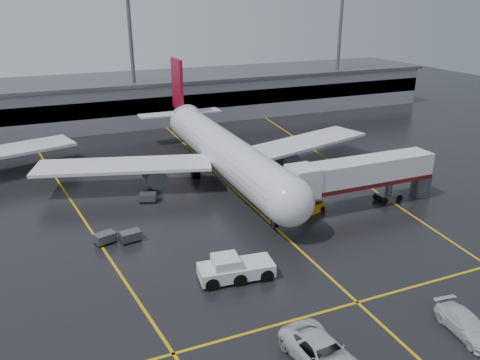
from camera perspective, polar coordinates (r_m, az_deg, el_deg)
name	(u,v)px	position (r m, az deg, el deg)	size (l,w,h in m)	color
ground	(249,203)	(57.98, 1.05, -2.77)	(220.00, 220.00, 0.00)	black
apron_line_centre	(249,203)	(57.97, 1.05, -2.76)	(0.25, 90.00, 0.02)	gold
apron_line_stop	(357,302)	(41.36, 13.86, -14.03)	(60.00, 0.25, 0.02)	gold
apron_line_left	(69,198)	(62.98, -19.73, -2.07)	(0.25, 70.00, 0.02)	gold
apron_line_right	(330,160)	(74.38, 10.67, 2.31)	(0.25, 70.00, 0.02)	gold
terminal	(154,97)	(100.62, -10.20, 9.73)	(122.00, 19.00, 8.60)	gray
light_mast_mid	(132,50)	(92.43, -12.85, 14.95)	(3.00, 1.20, 25.45)	#595B60
light_mast_right	(339,42)	(109.83, 11.80, 15.90)	(3.00, 1.20, 25.45)	#595B60
main_airliner	(220,148)	(64.94, -2.39, 3.82)	(48.80, 45.60, 14.10)	silver
jet_bridge	(363,175)	(57.46, 14.45, 0.54)	(19.90, 3.40, 6.05)	silver
pushback_tractor	(234,269)	(42.73, -0.72, -10.62)	(6.88, 3.53, 2.36)	silver
belt_loader	(312,208)	(56.02, 8.58, -3.31)	(3.63, 2.40, 2.12)	#D1960C
service_van_a	(323,355)	(34.41, 9.91, -19.89)	(3.22, 6.98, 1.94)	silver
service_van_b	(466,324)	(40.33, 25.42, -15.34)	(2.18, 5.37, 1.56)	silver
baggage_cart_a	(130,236)	(50.18, -12.98, -6.51)	(2.19, 1.62, 1.12)	#595B60
baggage_cart_b	(105,238)	(50.45, -15.82, -6.64)	(2.30, 1.85, 1.12)	#595B60
baggage_cart_c	(148,197)	(59.16, -10.96, -2.01)	(2.33, 1.93, 1.12)	#595B60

